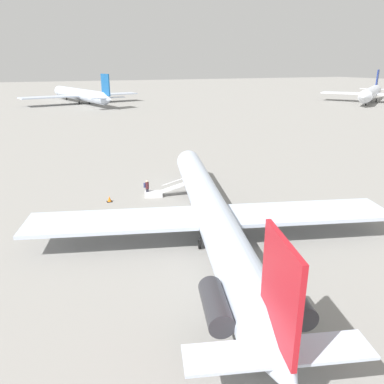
{
  "coord_description": "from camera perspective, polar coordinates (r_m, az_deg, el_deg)",
  "views": [
    {
      "loc": [
        -25.1,
        12.23,
        12.89
      ],
      "look_at": [
        4.53,
        -0.44,
        1.86
      ],
      "focal_mm": 35.0,
      "sensor_mm": 36.0,
      "label": 1
    }
  ],
  "objects": [
    {
      "name": "boarding_stairs",
      "position": [
        38.56,
        -5.28,
        -0.12
      ],
      "size": [
        2.08,
        4.14,
        1.73
      ],
      "rotation": [
        0.0,
        0.0,
        -1.85
      ],
      "color": "silver",
      "rests_on": "ground"
    },
    {
      "name": "passenger",
      "position": [
        38.43,
        -6.9,
        0.74
      ],
      "size": [
        0.41,
        0.56,
        1.74
      ],
      "rotation": [
        0.0,
        0.0,
        -1.85
      ],
      "color": "#23232D",
      "rests_on": "ground"
    },
    {
      "name": "traffic_cone_near_stairs",
      "position": [
        37.8,
        -12.47,
        -1.07
      ],
      "size": [
        0.53,
        0.53,
        0.58
      ],
      "color": "black",
      "rests_on": "ground"
    },
    {
      "name": "airplane_far_center",
      "position": [
        138.56,
        -16.68,
        14.06
      ],
      "size": [
        51.84,
        40.35,
        10.22
      ],
      "rotation": [
        0.0,
        0.0,
        0.22
      ],
      "color": "silver",
      "rests_on": "ground"
    },
    {
      "name": "ground_plane",
      "position": [
        30.75,
        2.58,
        -5.9
      ],
      "size": [
        600.0,
        600.0,
        0.0
      ],
      "primitive_type": "plane",
      "color": "gray"
    },
    {
      "name": "airplane_main",
      "position": [
        28.99,
        2.97,
        -3.01
      ],
      "size": [
        35.5,
        27.8,
        6.98
      ],
      "rotation": [
        0.0,
        0.0,
        -0.28
      ],
      "color": "silver",
      "rests_on": "ground"
    },
    {
      "name": "airplane_far_left",
      "position": [
        150.59,
        25.61,
        13.45
      ],
      "size": [
        32.18,
        38.98,
        10.9
      ],
      "rotation": [
        0.0,
        0.0,
        2.22
      ],
      "color": "silver",
      "rests_on": "ground"
    }
  ]
}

